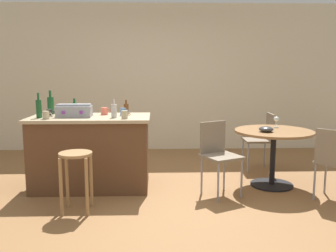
# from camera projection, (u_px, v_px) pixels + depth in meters

# --- Properties ---
(ground_plane) EXTENTS (8.80, 8.80, 0.00)m
(ground_plane) POSITION_uv_depth(u_px,v_px,m) (158.00, 196.00, 4.44)
(ground_plane) COLOR olive
(back_wall) EXTENTS (8.00, 0.10, 2.70)m
(back_wall) POSITION_uv_depth(u_px,v_px,m) (157.00, 78.00, 6.89)
(back_wall) COLOR beige
(back_wall) RESTS_ON ground_plane
(kitchen_island) EXTENTS (1.50, 0.78, 0.93)m
(kitchen_island) POSITION_uv_depth(u_px,v_px,m) (91.00, 152.00, 4.71)
(kitchen_island) COLOR brown
(kitchen_island) RESTS_ON ground_plane
(wooden_stool) EXTENTS (0.35, 0.35, 0.65)m
(wooden_stool) POSITION_uv_depth(u_px,v_px,m) (76.00, 168.00, 3.91)
(wooden_stool) COLOR #A37A4C
(wooden_stool) RESTS_ON ground_plane
(dining_table) EXTENTS (1.00, 1.00, 0.74)m
(dining_table) POSITION_uv_depth(u_px,v_px,m) (273.00, 143.00, 4.76)
(dining_table) COLOR black
(dining_table) RESTS_ON ground_plane
(folding_chair_near) EXTENTS (0.54, 0.54, 0.88)m
(folding_chair_near) POSITION_uv_depth(u_px,v_px,m) (218.00, 152.00, 4.44)
(folding_chair_near) COLOR #7F705B
(folding_chair_near) RESTS_ON ground_plane
(folding_chair_far) EXTENTS (0.57, 0.57, 0.85)m
(folding_chair_far) POSITION_uv_depth(u_px,v_px,m) (334.00, 159.00, 4.19)
(folding_chair_far) COLOR #7F705B
(folding_chair_far) RESTS_ON ground_plane
(folding_chair_left) EXTENTS (0.41, 0.40, 0.86)m
(folding_chair_left) POSITION_uv_depth(u_px,v_px,m) (262.00, 137.00, 5.54)
(folding_chair_left) COLOR #7F705B
(folding_chair_left) RESTS_ON ground_plane
(toolbox) EXTENTS (0.43, 0.22, 0.16)m
(toolbox) POSITION_uv_depth(u_px,v_px,m) (74.00, 111.00, 4.58)
(toolbox) COLOR gray
(toolbox) RESTS_ON kitchen_island
(bottle_0) EXTENTS (0.07, 0.07, 0.31)m
(bottle_0) POSITION_uv_depth(u_px,v_px,m) (39.00, 108.00, 4.48)
(bottle_0) COLOR #194C23
(bottle_0) RESTS_ON kitchen_island
(bottle_1) EXTENTS (0.07, 0.07, 0.23)m
(bottle_1) POSITION_uv_depth(u_px,v_px,m) (114.00, 111.00, 4.49)
(bottle_1) COLOR #B7B2AD
(bottle_1) RESTS_ON kitchen_island
(bottle_2) EXTENTS (0.06, 0.06, 0.19)m
(bottle_2) POSITION_uv_depth(u_px,v_px,m) (126.00, 109.00, 4.83)
(bottle_2) COLOR #603314
(bottle_2) RESTS_ON kitchen_island
(bottle_3) EXTENTS (0.08, 0.08, 0.31)m
(bottle_3) POSITION_uv_depth(u_px,v_px,m) (51.00, 105.00, 4.84)
(bottle_3) COLOR #194C23
(bottle_3) RESTS_ON kitchen_island
(bottle_4) EXTENTS (0.07, 0.07, 0.21)m
(bottle_4) POSITION_uv_depth(u_px,v_px,m) (75.00, 108.00, 4.85)
(bottle_4) COLOR #194C23
(bottle_4) RESTS_ON kitchen_island
(cup_0) EXTENTS (0.11, 0.07, 0.10)m
(cup_0) POSITION_uv_depth(u_px,v_px,m) (123.00, 112.00, 4.71)
(cup_0) COLOR #4C7099
(cup_0) RESTS_ON kitchen_island
(cup_1) EXTENTS (0.11, 0.07, 0.10)m
(cup_1) POSITION_uv_depth(u_px,v_px,m) (125.00, 115.00, 4.42)
(cup_1) COLOR tan
(cup_1) RESTS_ON kitchen_island
(cup_2) EXTENTS (0.11, 0.07, 0.09)m
(cup_2) POSITION_uv_depth(u_px,v_px,m) (50.00, 113.00, 4.63)
(cup_2) COLOR #383838
(cup_2) RESTS_ON kitchen_island
(cup_3) EXTENTS (0.11, 0.08, 0.10)m
(cup_3) POSITION_uv_depth(u_px,v_px,m) (46.00, 115.00, 4.38)
(cup_3) COLOR tan
(cup_3) RESTS_ON kitchen_island
(cup_4) EXTENTS (0.13, 0.09, 0.09)m
(cup_4) POSITION_uv_depth(u_px,v_px,m) (104.00, 111.00, 4.80)
(cup_4) COLOR #DB6651
(cup_4) RESTS_ON kitchen_island
(wine_glass) EXTENTS (0.07, 0.07, 0.14)m
(wine_glass) POSITION_uv_depth(u_px,v_px,m) (276.00, 119.00, 4.98)
(wine_glass) COLOR silver
(wine_glass) RESTS_ON dining_table
(serving_bowl) EXTENTS (0.18, 0.18, 0.07)m
(serving_bowl) POSITION_uv_depth(u_px,v_px,m) (266.00, 129.00, 4.61)
(serving_bowl) COLOR #383838
(serving_bowl) RESTS_ON dining_table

